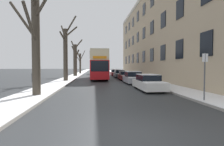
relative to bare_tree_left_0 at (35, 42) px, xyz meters
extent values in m
plane|color=#303335|center=(5.09, -6.82, -3.55)|extent=(320.00, 320.00, 0.00)
cube|color=gray|center=(-0.34, 46.18, -3.49)|extent=(2.44, 130.00, 0.13)
cube|color=white|center=(-0.34, 46.18, -3.41)|extent=(2.42, 130.00, 0.03)
cube|color=gray|center=(10.53, 46.18, -3.49)|extent=(2.44, 130.00, 0.13)
cube|color=white|center=(10.53, 46.18, -3.41)|extent=(2.42, 130.00, 0.03)
cube|color=tan|center=(16.25, 16.22, 3.56)|extent=(9.00, 40.70, 14.23)
cube|color=black|center=(11.72, 0.30, 0.05)|extent=(0.08, 1.40, 1.80)
cube|color=black|center=(11.72, 4.28, 0.05)|extent=(0.08, 1.40, 1.80)
cube|color=black|center=(11.72, 8.26, 0.05)|extent=(0.08, 1.40, 1.80)
cube|color=black|center=(11.72, 12.24, 0.05)|extent=(0.08, 1.40, 1.80)
cube|color=black|center=(11.72, 16.22, 0.05)|extent=(0.08, 1.40, 1.80)
cube|color=black|center=(11.72, 20.20, 0.05)|extent=(0.08, 1.40, 1.80)
cube|color=black|center=(11.72, 24.18, 0.05)|extent=(0.08, 1.40, 1.80)
cube|color=black|center=(11.72, 28.16, 0.05)|extent=(0.08, 1.40, 1.80)
cube|color=black|center=(11.72, 32.14, 0.05)|extent=(0.08, 1.40, 1.80)
cube|color=black|center=(11.72, 4.28, 3.85)|extent=(0.08, 1.40, 1.80)
cube|color=black|center=(11.72, 8.26, 3.85)|extent=(0.08, 1.40, 1.80)
cube|color=black|center=(11.72, 12.24, 3.85)|extent=(0.08, 1.40, 1.80)
cube|color=black|center=(11.72, 16.22, 3.85)|extent=(0.08, 1.40, 1.80)
cube|color=black|center=(11.72, 20.20, 3.85)|extent=(0.08, 1.40, 1.80)
cube|color=black|center=(11.72, 24.18, 3.85)|extent=(0.08, 1.40, 1.80)
cube|color=black|center=(11.72, 28.16, 3.85)|extent=(0.08, 1.40, 1.80)
cube|color=black|center=(11.72, 32.14, 3.85)|extent=(0.08, 1.40, 1.80)
cube|color=black|center=(11.72, 12.24, 7.64)|extent=(0.08, 1.40, 1.80)
cube|color=black|center=(11.72, 16.22, 7.64)|extent=(0.08, 1.40, 1.80)
cube|color=black|center=(11.72, 20.20, 7.64)|extent=(0.08, 1.40, 1.80)
cube|color=black|center=(11.72, 24.18, 7.64)|extent=(0.08, 1.40, 1.80)
cube|color=black|center=(11.72, 28.16, 7.64)|extent=(0.08, 1.40, 1.80)
cube|color=black|center=(11.72, 32.14, 7.64)|extent=(0.08, 1.40, 1.80)
cylinder|color=#423A30|center=(0.00, 0.11, -0.45)|extent=(0.51, 0.51, 6.21)
cylinder|color=#423A30|center=(0.86, -0.81, 2.31)|extent=(1.90, 2.03, 1.68)
cylinder|color=#423A30|center=(0.03, -0.92, 0.87)|extent=(0.23, 2.19, 2.00)
cylinder|color=#423A30|center=(-0.92, 0.49, 1.46)|extent=(2.04, 0.98, 2.60)
cylinder|color=#423A30|center=(-0.01, 11.76, -0.12)|extent=(0.56, 0.56, 6.86)
cylinder|color=#423A30|center=(0.69, 12.16, 3.05)|extent=(1.62, 1.04, 1.62)
cylinder|color=#423A30|center=(-0.39, 12.54, 3.10)|extent=(1.00, 1.78, 2.01)
cylinder|color=#423A30|center=(-0.25, 11.19, 2.22)|extent=(0.70, 1.32, 1.20)
cylinder|color=#423A30|center=(0.67, 11.78, 3.83)|extent=(1.54, 0.24, 2.49)
cylinder|color=#423A30|center=(-0.07, 23.85, -0.37)|extent=(0.72, 0.72, 6.37)
cylinder|color=#423A30|center=(-0.39, 24.06, 1.81)|extent=(0.96, 0.75, 1.54)
cylinder|color=#423A30|center=(0.24, 24.39, 0.93)|extent=(0.94, 1.38, 2.00)
cylinder|color=#423A30|center=(0.53, 24.95, 3.09)|extent=(1.51, 2.46, 2.22)
cylinder|color=#423A30|center=(-0.47, 24.22, 2.72)|extent=(1.12, 1.06, 1.84)
cylinder|color=#423A30|center=(-0.03, 35.81, -0.80)|extent=(0.47, 0.47, 5.49)
cylinder|color=#423A30|center=(-0.88, 36.04, 1.11)|extent=(1.89, 0.66, 2.96)
cylinder|color=#423A30|center=(0.56, 36.34, 1.42)|extent=(1.40, 1.29, 2.79)
cylinder|color=#423A30|center=(-0.35, 35.12, 1.25)|extent=(0.84, 1.56, 2.20)
cylinder|color=#423A30|center=(-0.31, 36.06, 1.25)|extent=(0.79, 0.74, 1.66)
cube|color=red|center=(4.40, 16.17, -1.98)|extent=(2.47, 11.71, 2.46)
cube|color=beige|center=(4.40, 16.17, -0.07)|extent=(2.42, 11.48, 1.35)
cube|color=beige|center=(4.40, 16.17, 0.66)|extent=(2.42, 11.48, 0.12)
cube|color=black|center=(4.40, 16.17, -1.51)|extent=(2.50, 10.31, 1.28)
cube|color=black|center=(4.40, 16.17, -0.01)|extent=(2.50, 10.31, 1.03)
cube|color=black|center=(4.40, 10.34, -1.51)|extent=(2.22, 0.06, 1.34)
cube|color=orange|center=(4.40, 10.33, -0.41)|extent=(1.73, 0.05, 0.32)
cylinder|color=black|center=(3.33, 12.66, -3.00)|extent=(0.30, 1.10, 1.10)
cylinder|color=black|center=(5.46, 12.66, -3.00)|extent=(0.30, 1.10, 1.10)
cylinder|color=black|center=(3.33, 19.45, -3.00)|extent=(0.30, 1.10, 1.10)
cylinder|color=black|center=(5.46, 19.45, -3.00)|extent=(0.30, 1.10, 1.10)
cube|color=silver|center=(8.22, 2.60, -3.07)|extent=(1.78, 4.53, 0.62)
cube|color=black|center=(8.22, 2.78, -2.51)|extent=(1.53, 2.27, 0.49)
cube|color=white|center=(8.22, 2.78, -2.24)|extent=(1.50, 2.15, 0.05)
cube|color=white|center=(8.22, 0.99, -2.74)|extent=(1.60, 1.18, 0.04)
cylinder|color=black|center=(7.44, 1.24, -3.24)|extent=(0.20, 0.62, 0.62)
cylinder|color=black|center=(9.00, 1.24, -3.24)|extent=(0.20, 0.62, 0.62)
cylinder|color=black|center=(7.44, 3.96, -3.24)|extent=(0.20, 0.62, 0.62)
cylinder|color=black|center=(9.00, 3.96, -3.24)|extent=(0.20, 0.62, 0.62)
cube|color=#9EA3AD|center=(8.22, 8.40, -3.08)|extent=(1.84, 4.27, 0.60)
cube|color=black|center=(8.22, 8.58, -2.48)|extent=(1.59, 2.13, 0.60)
cube|color=white|center=(8.22, 8.58, -2.14)|extent=(1.55, 2.03, 0.07)
cube|color=white|center=(8.22, 6.89, -2.75)|extent=(1.66, 1.11, 0.06)
cylinder|color=black|center=(7.41, 7.12, -3.23)|extent=(0.20, 0.64, 0.64)
cylinder|color=black|center=(9.03, 7.12, -3.23)|extent=(0.20, 0.64, 0.64)
cylinder|color=black|center=(7.41, 9.68, -3.23)|extent=(0.20, 0.64, 0.64)
cylinder|color=black|center=(9.03, 9.68, -3.23)|extent=(0.20, 0.64, 0.64)
cube|color=maroon|center=(8.22, 13.65, -3.08)|extent=(1.71, 4.29, 0.59)
cube|color=black|center=(8.22, 13.82, -2.52)|extent=(1.47, 2.15, 0.53)
cube|color=white|center=(8.22, 13.82, -2.23)|extent=(1.44, 2.04, 0.05)
cube|color=white|center=(8.22, 12.13, -2.77)|extent=(1.54, 1.12, 0.04)
cylinder|color=black|center=(7.47, 12.36, -3.23)|extent=(0.20, 0.64, 0.64)
cylinder|color=black|center=(8.97, 12.36, -3.23)|extent=(0.20, 0.64, 0.64)
cylinder|color=black|center=(7.47, 14.94, -3.23)|extent=(0.20, 0.64, 0.64)
cylinder|color=black|center=(8.97, 14.94, -3.23)|extent=(0.20, 0.64, 0.64)
cube|color=#474C56|center=(8.22, 19.40, -3.09)|extent=(1.83, 3.97, 0.59)
cube|color=black|center=(8.22, 19.56, -2.49)|extent=(1.57, 1.98, 0.60)
cube|color=white|center=(8.22, 19.56, -2.16)|extent=(1.54, 1.89, 0.06)
cube|color=white|center=(8.22, 17.99, -2.77)|extent=(1.65, 1.04, 0.05)
cylinder|color=black|center=(7.42, 18.21, -3.21)|extent=(0.20, 0.67, 0.67)
cylinder|color=black|center=(9.02, 18.21, -3.21)|extent=(0.20, 0.67, 0.67)
cylinder|color=black|center=(7.42, 20.59, -3.21)|extent=(0.20, 0.67, 0.67)
cylinder|color=black|center=(9.02, 20.59, -3.21)|extent=(0.20, 0.67, 0.67)
cube|color=maroon|center=(8.22, 25.47, -3.08)|extent=(1.87, 4.20, 0.60)
cube|color=black|center=(8.22, 25.64, -2.50)|extent=(1.61, 2.10, 0.57)
cube|color=white|center=(8.22, 25.64, -2.17)|extent=(1.57, 2.00, 0.09)
cube|color=white|center=(8.22, 23.98, -2.75)|extent=(1.69, 1.10, 0.07)
cylinder|color=black|center=(7.39, 24.21, -3.23)|extent=(0.20, 0.63, 0.63)
cylinder|color=black|center=(9.05, 24.21, -3.23)|extent=(0.20, 0.63, 0.63)
cylinder|color=black|center=(7.39, 26.73, -3.23)|extent=(0.20, 0.63, 0.63)
cylinder|color=black|center=(9.05, 26.73, -3.23)|extent=(0.20, 0.63, 0.63)
cube|color=#9EA3AD|center=(4.04, 34.83, -2.35)|extent=(2.09, 5.28, 1.97)
cube|color=black|center=(4.04, 32.21, -1.90)|extent=(1.84, 0.06, 0.87)
cylinder|color=black|center=(3.12, 33.14, -3.21)|extent=(0.22, 0.68, 0.68)
cylinder|color=black|center=(4.97, 33.14, -3.21)|extent=(0.22, 0.68, 0.68)
cylinder|color=black|center=(3.12, 36.52, -3.21)|extent=(0.22, 0.68, 0.68)
cylinder|color=black|center=(4.97, 36.52, -3.21)|extent=(0.22, 0.68, 0.68)
cylinder|color=navy|center=(-0.83, 2.32, -3.16)|extent=(0.17, 0.17, 0.78)
cylinder|color=navy|center=(-0.86, 2.16, -3.16)|extent=(0.17, 0.17, 0.78)
cylinder|color=#47474C|center=(-0.84, 2.24, -2.43)|extent=(0.36, 0.36, 0.68)
sphere|color=#8C6647|center=(-0.84, 2.24, -1.98)|extent=(0.22, 0.22, 0.22)
cylinder|color=#4C4F54|center=(9.61, -2.74, -2.20)|extent=(0.07, 0.07, 2.70)
cube|color=silver|center=(9.61, -2.76, -1.10)|extent=(0.32, 0.02, 0.44)
camera|label=1|loc=(3.72, -11.54, -1.58)|focal=28.00mm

